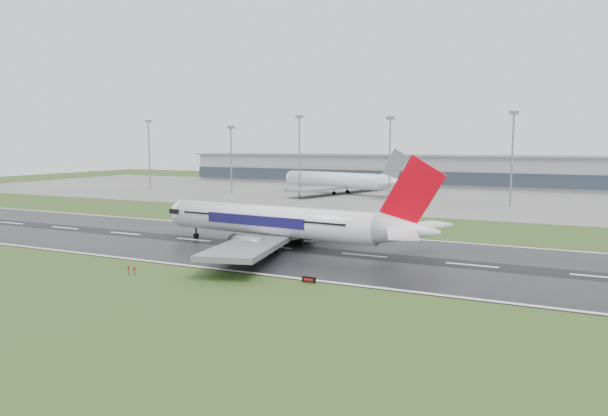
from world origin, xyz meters
The scene contains 12 objects.
ground centered at (0.00, 0.00, 0.00)m, with size 520.00×520.00×0.00m, color #2B471A.
runway centered at (0.00, 0.00, 0.05)m, with size 400.00×45.00×0.10m, color black.
apron centered at (0.00, 125.00, 0.04)m, with size 400.00×130.00×0.08m, color slate.
terminal centered at (0.00, 185.00, 7.50)m, with size 240.00×36.00×15.00m, color gray.
main_airliner centered at (23.96, -0.25, 9.30)m, with size 62.34×59.37×18.41m, color white, non-canonical shape.
parked_airliner centered at (-12.80, 119.19, 9.41)m, with size 63.65×59.26×18.66m, color white, non-canonical shape.
runway_sign centered at (39.35, -23.55, 0.52)m, with size 2.30×0.26×1.04m, color black, non-canonical shape.
floodmast_0 centered at (-99.33, 100.00, 15.50)m, with size 0.64×0.64×30.99m, color gray.
floodmast_1 centered at (-54.83, 100.00, 13.81)m, with size 0.64×0.64×27.63m, color gray.
floodmast_2 centered at (-22.57, 100.00, 15.67)m, with size 0.64×0.64×31.34m, color gray.
floodmast_3 centered at (14.70, 100.00, 15.06)m, with size 0.64×0.64×30.11m, color gray.
floodmast_4 centered at (57.31, 100.00, 15.52)m, with size 0.64×0.64×31.05m, color gray.
Camera 1 is at (74.21, -98.27, 21.27)m, focal length 32.54 mm.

